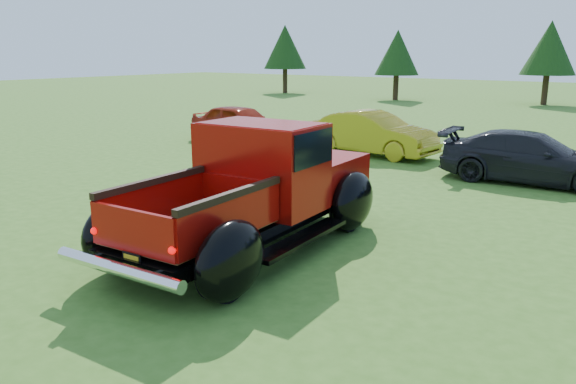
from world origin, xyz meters
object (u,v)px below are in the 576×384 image
Objects in this scene: tree_mid_left at (550,48)px; show_car_grey at (531,158)px; tree_west at (397,53)px; show_car_red at (240,124)px; pickup_truck at (262,186)px; show_car_yellow at (372,133)px; tree_far_west at (285,47)px.

show_car_grey is at bearing -78.86° from tree_mid_left.
tree_mid_left is (9.00, 2.00, 0.27)m from tree_west.
show_car_red is at bearing -103.91° from tree_mid_left.
show_car_red is at bearing 82.49° from show_car_grey.
pickup_truck is 1.43× the size of show_car_red.
show_car_yellow is at bearing -91.32° from tree_mid_left.
show_car_grey is at bearing 67.39° from pickup_truck.
tree_far_west reaches higher than show_car_grey.
tree_west is at bearing 107.76° from pickup_truck.
pickup_truck is at bearing -86.40° from tree_mid_left.
show_car_grey is (10.00, -0.64, -0.05)m from show_car_red.
tree_far_west is at bearing 35.70° from show_car_red.
tree_mid_left is 1.26× the size of show_car_red.
show_car_red is (-5.50, -22.20, -2.71)m from tree_mid_left.
tree_far_west is 0.92× the size of pickup_truck.
pickup_truck is 8.93m from show_car_yellow.
tree_far_west reaches higher than tree_mid_left.
tree_mid_left is at bearing 2.48° from show_car_yellow.
tree_far_west reaches higher than pickup_truck.
tree_far_west is 1.31× the size of show_car_red.
show_car_yellow is at bearing -80.73° from show_car_red.
show_car_red is (3.50, -20.20, -2.44)m from tree_west.
tree_west is 1.16× the size of show_car_red.
tree_west is 0.92× the size of tree_mid_left.
pickup_truck reaches higher than show_car_grey.
tree_far_west is 25.30m from show_car_red.
tree_west is 20.65m from show_car_red.
tree_mid_left reaches higher than show_car_yellow.
show_car_grey is (23.50, -21.85, -2.89)m from tree_far_west.
tree_west is at bearing 13.04° from show_car_red.
pickup_truck is at bearing -54.46° from tree_far_west.
pickup_truck is at bearing -160.56° from show_car_yellow.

